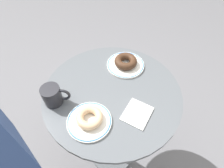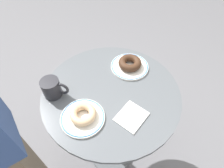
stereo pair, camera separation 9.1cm
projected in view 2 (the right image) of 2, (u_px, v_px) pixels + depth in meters
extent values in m
cube|color=slate|center=(111.00, 152.00, 1.50)|extent=(7.00, 7.00, 0.02)
cylinder|color=#565B60|center=(111.00, 93.00, 0.91)|extent=(0.66, 0.66, 0.02)
cylinder|color=#565B60|center=(111.00, 129.00, 1.19)|extent=(0.06, 0.06, 0.73)
cylinder|color=#565B60|center=(111.00, 151.00, 1.48)|extent=(0.33, 0.33, 0.03)
cylinder|color=white|center=(83.00, 118.00, 0.80)|extent=(0.19, 0.19, 0.01)
torus|color=#3D75BC|center=(83.00, 117.00, 0.80)|extent=(0.19, 0.19, 0.01)
cylinder|color=white|center=(130.00, 67.00, 1.00)|extent=(0.20, 0.20, 0.01)
torus|color=#3D75BC|center=(130.00, 66.00, 1.00)|extent=(0.20, 0.20, 0.01)
torus|color=#E0B789|center=(84.00, 115.00, 0.79)|extent=(0.15, 0.15, 0.03)
torus|color=#422819|center=(130.00, 63.00, 0.98)|extent=(0.13, 0.13, 0.04)
cube|color=white|center=(131.00, 117.00, 0.81)|extent=(0.13, 0.11, 0.01)
cylinder|color=#28282D|center=(51.00, 88.00, 0.86)|extent=(0.08, 0.08, 0.09)
torus|color=#28282D|center=(61.00, 89.00, 0.85)|extent=(0.05, 0.07, 0.07)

